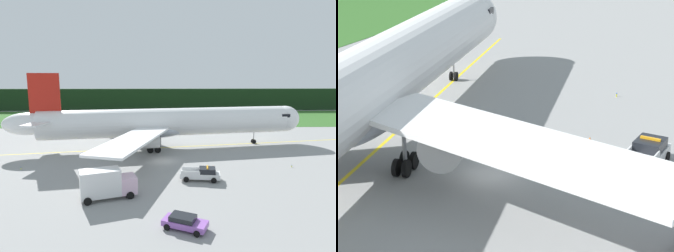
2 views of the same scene
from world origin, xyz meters
The scene contains 6 objects.
ground centered at (0.00, 0.00, 0.00)m, with size 320.00×320.00×0.00m, color gray.
taxiway_centerline_main centered at (1.17, 9.43, 0.00)m, with size 78.65×0.30×0.01m, color yellow.
airliner centered at (0.60, 9.34, 5.05)m, with size 59.34×45.08×14.80m.
ops_pickup_truck centered at (5.28, -9.50, 0.90)m, with size 5.69×2.92×1.94m.
apron_cone centered at (7.74, -4.92, 0.33)m, with size 0.54×0.54×0.68m.
taxiway_edge_light_east centered at (20.38, -4.16, 0.22)m, with size 0.12×0.12×0.41m.
Camera 2 is at (-33.71, -15.09, 17.20)m, focal length 64.94 mm.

